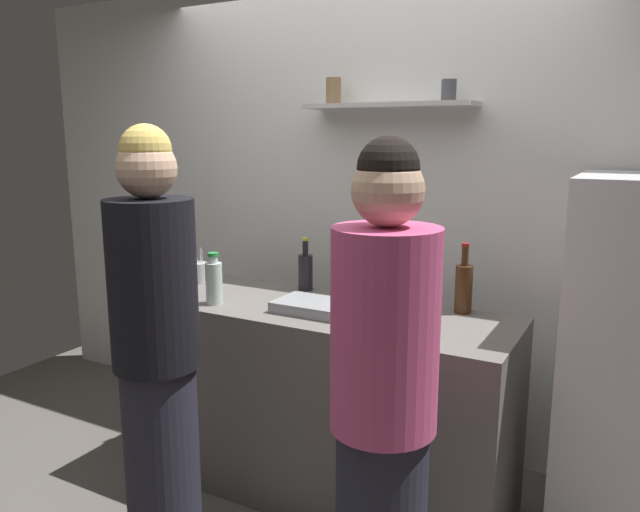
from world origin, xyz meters
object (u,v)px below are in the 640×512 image
Objects in this scene: baking_pan at (313,306)px; wine_bottle_dark_glass at (306,271)px; wine_bottle_amber_glass at (464,287)px; person_pink_top at (383,413)px; water_bottle_plastic at (214,282)px; person_blonde at (157,353)px; utensil_holder at (198,272)px.

wine_bottle_dark_glass reaches higher than baking_pan.
wine_bottle_amber_glass is 0.19× the size of person_pink_top.
person_pink_top is at bearing -26.99° from water_bottle_plastic.
wine_bottle_dark_glass is 0.16× the size of person_blonde.
baking_pan is 1.05× the size of wine_bottle_amber_glass.
wine_bottle_dark_glass is 1.11× the size of water_bottle_plastic.
person_pink_top is (1.47, -0.87, -0.13)m from utensil_holder.
person_blonde is at bearing -95.46° from wine_bottle_dark_glass.
wine_bottle_dark_glass reaches higher than water_bottle_plastic.
person_pink_top reaches higher than wine_bottle_dark_glass.
wine_bottle_amber_glass is at bearing -0.99° from wine_bottle_dark_glass.
person_pink_top is (0.87, -1.02, -0.17)m from wine_bottle_dark_glass.
person_pink_top is (1.12, -0.57, -0.18)m from water_bottle_plastic.
baking_pan is 0.41m from wine_bottle_dark_glass.
water_bottle_plastic is at bearing -40.45° from utensil_holder.
baking_pan is at bearing -12.47° from utensil_holder.
wine_bottle_dark_glass is 1.35m from person_pink_top.
utensil_holder reaches higher than baking_pan.
baking_pan is 0.85m from utensil_holder.
wine_bottle_dark_glass is at bearing 179.01° from wine_bottle_amber_glass.
wine_bottle_amber_glass is at bearing 5.25° from utensil_holder.
person_blonde is (-0.10, -1.00, -0.15)m from wine_bottle_dark_glass.
wine_bottle_amber_glass reaches higher than utensil_holder.
person_blonde is (-0.33, -0.67, -0.07)m from baking_pan.
water_bottle_plastic is at bearing -158.46° from wine_bottle_amber_glass.
baking_pan is 1.35× the size of water_bottle_plastic.
person_pink_top is at bearing -88.10° from wine_bottle_amber_glass.
utensil_holder is 0.79× the size of wine_bottle_dark_glass.
person_blonde is at bearing -74.66° from water_bottle_plastic.
person_pink_top reaches higher than utensil_holder.
person_blonde is (-0.97, 0.01, 0.02)m from person_pink_top.
person_pink_top reaches higher than water_bottle_plastic.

